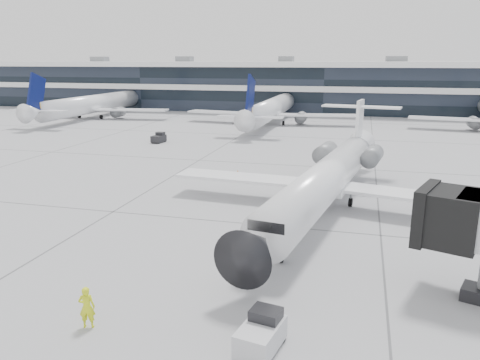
# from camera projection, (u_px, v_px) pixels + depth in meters

# --- Properties ---
(ground) EXTENTS (220.00, 220.00, 0.00)m
(ground) POSITION_uv_depth(u_px,v_px,m) (237.00, 223.00, 33.86)
(ground) COLOR #9D9C9F
(ground) RESTS_ON ground
(terminal) EXTENTS (170.00, 22.00, 10.00)m
(terminal) POSITION_uv_depth(u_px,v_px,m) (328.00, 89.00, 109.47)
(terminal) COLOR black
(terminal) RESTS_ON ground
(bg_jet_left) EXTENTS (32.00, 40.00, 9.60)m
(bg_jet_left) POSITION_uv_depth(u_px,v_px,m) (96.00, 117.00, 96.44)
(bg_jet_left) COLOR white
(bg_jet_left) RESTS_ON ground
(bg_jet_center) EXTENTS (32.00, 40.00, 9.60)m
(bg_jet_center) POSITION_uv_depth(u_px,v_px,m) (272.00, 123.00, 87.37)
(bg_jet_center) COLOR white
(bg_jet_center) RESTS_ON ground
(regional_jet) EXTENTS (26.16, 32.63, 7.55)m
(regional_jet) POSITION_uv_depth(u_px,v_px,m) (328.00, 177.00, 36.58)
(regional_jet) COLOR white
(regional_jet) RESTS_ON ground
(ramp_worker) EXTENTS (0.81, 0.66, 1.94)m
(ramp_worker) POSITION_uv_depth(u_px,v_px,m) (87.00, 307.00, 20.38)
(ramp_worker) COLOR #E1F119
(ramp_worker) RESTS_ON ground
(baggage_tug) EXTENTS (1.86, 2.65, 1.54)m
(baggage_tug) POSITION_uv_depth(u_px,v_px,m) (261.00, 333.00, 18.91)
(baggage_tug) COLOR silver
(baggage_tug) RESTS_ON ground
(traffic_cone) EXTENTS (0.49, 0.49, 0.55)m
(traffic_cone) POSITION_uv_depth(u_px,v_px,m) (238.00, 173.00, 47.86)
(traffic_cone) COLOR orange
(traffic_cone) RESTS_ON ground
(far_tug) EXTENTS (1.64, 2.42, 1.43)m
(far_tug) POSITION_uv_depth(u_px,v_px,m) (159.00, 138.00, 66.86)
(far_tug) COLOR black
(far_tug) RESTS_ON ground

